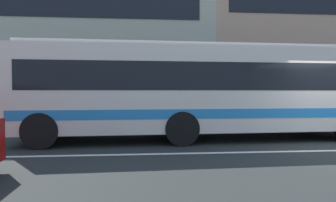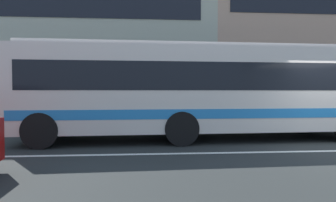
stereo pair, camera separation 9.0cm
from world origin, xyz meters
name	(u,v)px [view 2 (the right image)]	position (x,y,z in m)	size (l,w,h in m)	color
apartment_block_left	(29,30)	(-13.81, 13.85, 5.93)	(24.98, 9.40, 11.86)	#B5B59B
apartment_block_right	(319,28)	(7.83, 13.85, 6.46)	(18.30, 9.40, 12.91)	tan
transit_bus	(197,88)	(-3.78, 2.20, 1.68)	(11.35, 2.91, 3.04)	beige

